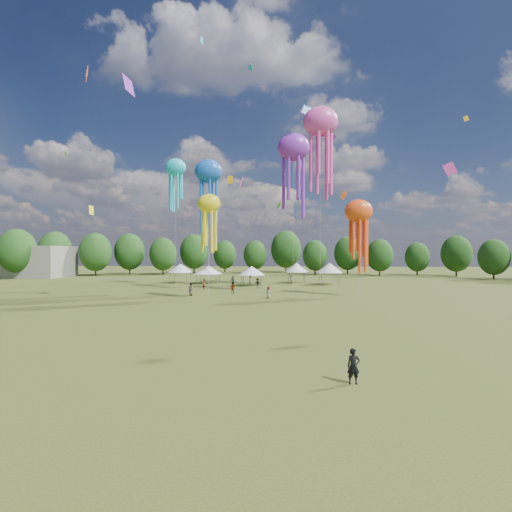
{
  "coord_description": "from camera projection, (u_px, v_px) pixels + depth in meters",
  "views": [
    {
      "loc": [
        3.67,
        -18.96,
        6.31
      ],
      "look_at": [
        1.27,
        15.0,
        6.0
      ],
      "focal_mm": 25.87,
      "sensor_mm": 36.0,
      "label": 1
    }
  ],
  "objects": [
    {
      "name": "spectator_near",
      "position": [
        191.0,
        290.0,
        53.82
      ],
      "size": [
        1.12,
        1.11,
        1.82
      ],
      "primitive_type": "imported",
      "rotation": [
        0.0,
        0.0,
        2.4
      ],
      "color": "gray",
      "rests_on": "ground"
    },
    {
      "name": "treeline",
      "position": [
        248.0,
        252.0,
        81.8
      ],
      "size": [
        201.57,
        95.24,
        13.43
      ],
      "color": "#38281C",
      "rests_on": "ground"
    },
    {
      "name": "show_kites",
      "position": [
        281.0,
        166.0,
        60.51
      ],
      "size": [
        34.78,
        21.47,
        31.86
      ],
      "color": "blue",
      "rests_on": "ground"
    },
    {
      "name": "ground",
      "position": [
        212.0,
        373.0,
        19.23
      ],
      "size": [
        300.0,
        300.0,
        0.0
      ],
      "primitive_type": "plane",
      "color": "#384416",
      "rests_on": "ground"
    },
    {
      "name": "observer_main",
      "position": [
        353.0,
        366.0,
        17.67
      ],
      "size": [
        0.66,
        0.47,
        1.71
      ],
      "primitive_type": "imported",
      "rotation": [
        0.0,
        0.0,
        0.1
      ],
      "color": "black",
      "rests_on": "ground"
    },
    {
      "name": "spectators_far",
      "position": [
        248.0,
        283.0,
        65.9
      ],
      "size": [
        15.65,
        24.31,
        1.89
      ],
      "color": "gray",
      "rests_on": "ground"
    },
    {
      "name": "festival_tents",
      "position": [
        251.0,
        269.0,
        74.58
      ],
      "size": [
        35.64,
        12.04,
        4.3
      ],
      "color": "#47474C",
      "rests_on": "ground"
    },
    {
      "name": "small_kites",
      "position": [
        260.0,
        107.0,
        59.63
      ],
      "size": [
        72.74,
        46.29,
        44.64
      ],
      "color": "blue",
      "rests_on": "ground"
    }
  ]
}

